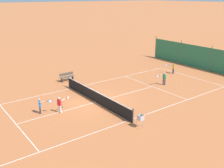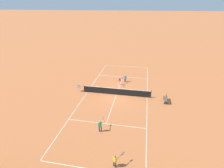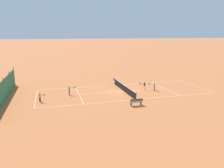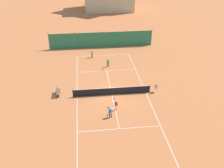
# 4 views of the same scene
# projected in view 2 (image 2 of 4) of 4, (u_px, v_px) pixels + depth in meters

# --- Properties ---
(ground_plane) EXTENTS (600.00, 600.00, 0.00)m
(ground_plane) POSITION_uv_depth(u_px,v_px,m) (116.00, 95.00, 23.63)
(ground_plane) COLOR #BC6638
(court_line_markings) EXTENTS (8.25, 23.85, 0.01)m
(court_line_markings) POSITION_uv_depth(u_px,v_px,m) (116.00, 95.00, 23.63)
(court_line_markings) COLOR white
(court_line_markings) RESTS_ON ground
(tennis_net) EXTENTS (9.18, 0.08, 1.06)m
(tennis_net) POSITION_uv_depth(u_px,v_px,m) (116.00, 91.00, 23.42)
(tennis_net) COLOR #2D2D2D
(tennis_net) RESTS_ON ground
(player_near_service) EXTENTS (0.80, 0.79, 1.15)m
(player_near_service) POSITION_uv_depth(u_px,v_px,m) (115.00, 160.00, 12.97)
(player_near_service) COLOR #23284C
(player_near_service) RESTS_ON ground
(player_far_service) EXTENTS (0.65, 0.92, 1.17)m
(player_far_service) POSITION_uv_depth(u_px,v_px,m) (125.00, 78.00, 27.12)
(player_far_service) COLOR #23284C
(player_far_service) RESTS_ON ground
(player_far_baseline) EXTENTS (0.42, 1.05, 1.25)m
(player_far_baseline) POSITION_uv_depth(u_px,v_px,m) (100.00, 125.00, 16.59)
(player_far_baseline) COLOR #23284C
(player_far_baseline) RESTS_ON ground
(player_near_baseline) EXTENTS (0.39, 1.06, 1.22)m
(player_near_baseline) POSITION_uv_depth(u_px,v_px,m) (119.00, 81.00, 26.16)
(player_near_baseline) COLOR white
(player_near_baseline) RESTS_ON ground
(tennis_ball_by_net_right) EXTENTS (0.07, 0.07, 0.07)m
(tennis_ball_by_net_right) POSITION_uv_depth(u_px,v_px,m) (75.00, 99.00, 22.38)
(tennis_ball_by_net_right) COLOR #CCE033
(tennis_ball_by_net_right) RESTS_ON ground
(tennis_ball_service_box) EXTENTS (0.07, 0.07, 0.07)m
(tennis_ball_service_box) POSITION_uv_depth(u_px,v_px,m) (152.00, 79.00, 28.52)
(tennis_ball_service_box) COLOR #CCE033
(tennis_ball_service_box) RESTS_ON ground
(tennis_ball_far_corner) EXTENTS (0.07, 0.07, 0.07)m
(tennis_ball_far_corner) POSITION_uv_depth(u_px,v_px,m) (110.00, 79.00, 28.26)
(tennis_ball_far_corner) COLOR #CCE033
(tennis_ball_far_corner) RESTS_ON ground
(tennis_ball_alley_left) EXTENTS (0.07, 0.07, 0.07)m
(tennis_ball_alley_left) POSITION_uv_depth(u_px,v_px,m) (86.00, 139.00, 15.82)
(tennis_ball_alley_left) COLOR #CCE033
(tennis_ball_alley_left) RESTS_ON ground
(tennis_ball_mid_court) EXTENTS (0.07, 0.07, 0.07)m
(tennis_ball_mid_court) POSITION_uv_depth(u_px,v_px,m) (142.00, 149.00, 14.78)
(tennis_ball_mid_court) COLOR #CCE033
(tennis_ball_mid_court) RESTS_ON ground
(ball_hopper) EXTENTS (0.36, 0.36, 0.89)m
(ball_hopper) POSITION_uv_depth(u_px,v_px,m) (79.00, 87.00, 24.24)
(ball_hopper) COLOR #B7B7BC
(ball_hopper) RESTS_ON ground
(courtside_bench) EXTENTS (0.36, 1.50, 0.84)m
(courtside_bench) POSITION_uv_depth(u_px,v_px,m) (166.00, 99.00, 21.73)
(courtside_bench) COLOR #51473D
(courtside_bench) RESTS_ON ground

